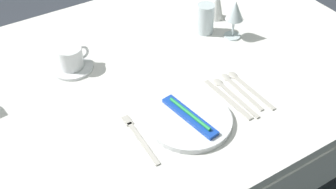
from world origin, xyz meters
The scene contains 13 objects.
dining_table centered at (0.00, 0.00, 0.66)m, with size 1.80×1.11×0.74m.
dinner_plate centered at (0.04, -0.27, 0.75)m, with size 0.25×0.25×0.02m, color white.
toothbrush_package centered at (0.04, -0.27, 0.77)m, with size 0.07×0.21×0.02m.
fork_outer centered at (-0.12, -0.25, 0.74)m, with size 0.03×0.21×0.00m.
dinner_knife centered at (0.20, -0.26, 0.74)m, with size 0.03×0.22×0.00m.
spoon_soup centered at (0.22, -0.23, 0.74)m, with size 0.03×0.22×0.01m.
spoon_dessert centered at (0.26, -0.22, 0.74)m, with size 0.03×0.21×0.01m.
spoon_tea centered at (0.29, -0.23, 0.74)m, with size 0.03×0.22×0.01m.
saucer_left centered at (-0.16, 0.16, 0.74)m, with size 0.14×0.14×0.01m, color white.
coffee_cup_left centered at (-0.16, 0.16, 0.79)m, with size 0.11×0.08×0.07m.
wine_glass_left centered at (0.43, 0.02, 0.84)m, with size 0.07×0.07×0.15m.
drink_tumbler centered at (0.36, 0.10, 0.79)m, with size 0.06×0.06×0.12m.
napkin_folded centered at (0.45, 0.16, 0.81)m, with size 0.06×0.06×0.14m, color white.
Camera 1 is at (-0.50, -1.01, 1.65)m, focal length 46.17 mm.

